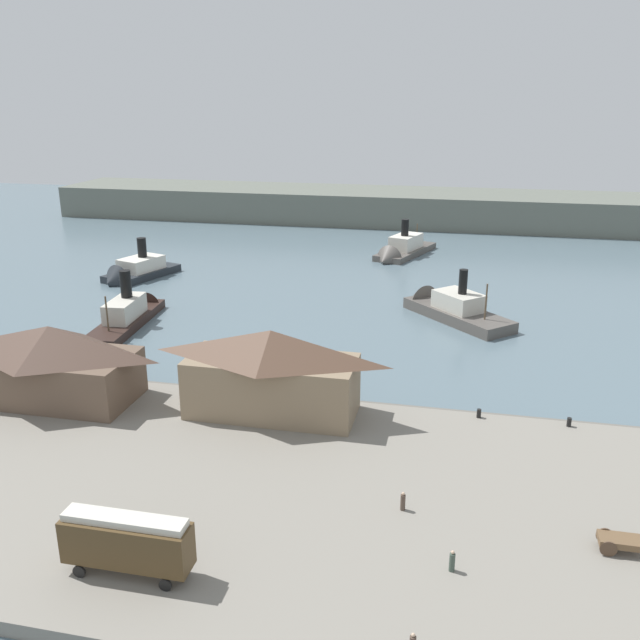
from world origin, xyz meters
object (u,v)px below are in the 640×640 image
at_px(ferry_shed_customs_shed, 272,372).
at_px(ferry_approaching_west, 134,272).
at_px(street_tram, 127,541).
at_px(ferry_moored_east, 400,251).
at_px(pedestrian_walking_west, 452,562).
at_px(horse_cart, 635,542).
at_px(ferry_outer_harbor, 447,307).
at_px(pedestrian_near_west_shed, 403,502).
at_px(ferry_shed_central_terminal, 53,362).
at_px(mooring_post_center_west, 479,413).
at_px(ferry_mid_harbor, 132,312).
at_px(mooring_post_west, 569,422).

bearing_deg(ferry_shed_customs_shed, ferry_approaching_west, 129.25).
xyz_separation_m(street_tram, ferry_moored_east, (7.56, 103.52, -2.45)).
bearing_deg(pedestrian_walking_west, ferry_moored_east, 98.00).
distance_m(horse_cart, ferry_moored_east, 97.53).
height_order(ferry_outer_harbor, ferry_moored_east, ferry_outer_harbor).
distance_m(pedestrian_walking_west, ferry_moored_east, 99.55).
distance_m(pedestrian_walking_west, pedestrian_near_west_shed, 7.62).
relative_size(ferry_shed_central_terminal, pedestrian_near_west_shed, 10.96).
bearing_deg(street_tram, pedestrian_near_west_shed, 33.28).
height_order(ferry_moored_east, ferry_approaching_west, ferry_moored_east).
bearing_deg(mooring_post_center_west, horse_cart, -61.18).
height_order(ferry_shed_central_terminal, horse_cart, ferry_shed_central_terminal).
height_order(mooring_post_center_west, ferry_mid_harbor, ferry_mid_harbor).
xyz_separation_m(mooring_post_center_west, ferry_approaching_west, (-61.22, 46.25, -0.29)).
relative_size(street_tram, mooring_post_center_west, 9.91).
xyz_separation_m(mooring_post_center_west, ferry_outer_harbor, (-4.63, 36.63, -0.25)).
distance_m(mooring_post_west, ferry_outer_harbor, 39.03).
distance_m(mooring_post_west, ferry_approaching_west, 83.82).
distance_m(pedestrian_near_west_shed, ferry_moored_east, 92.63).
distance_m(ferry_shed_central_terminal, mooring_post_west, 53.14).
xyz_separation_m(ferry_shed_central_terminal, mooring_post_west, (52.78, 4.95, -3.71)).
xyz_separation_m(ferry_shed_central_terminal, ferry_approaching_west, (-17.08, 51.27, -3.99)).
relative_size(street_tram, mooring_post_west, 9.91).
distance_m(ferry_outer_harbor, ferry_moored_east, 39.35).
relative_size(horse_cart, ferry_mid_harbor, 0.27).
relative_size(pedestrian_near_west_shed, ferry_outer_harbor, 0.09).
bearing_deg(pedestrian_walking_west, mooring_post_west, 66.47).
bearing_deg(ferry_shed_central_terminal, ferry_approaching_west, 108.42).
xyz_separation_m(ferry_shed_customs_shed, pedestrian_walking_west, (18.75, -20.75, -3.81)).
height_order(street_tram, pedestrian_near_west_shed, street_tram).
bearing_deg(ferry_mid_harbor, ferry_moored_east, 55.51).
bearing_deg(ferry_shed_central_terminal, pedestrian_near_west_shed, -18.34).
distance_m(ferry_shed_customs_shed, mooring_post_center_west, 21.30).
bearing_deg(ferry_shed_customs_shed, street_tram, -95.91).
bearing_deg(ferry_shed_central_terminal, pedestrian_walking_west, -24.39).
distance_m(ferry_shed_central_terminal, ferry_outer_harbor, 57.55).
height_order(ferry_shed_customs_shed, ferry_outer_harbor, ferry_shed_customs_shed).
distance_m(ferry_shed_central_terminal, pedestrian_walking_west, 46.55).
xyz_separation_m(pedestrian_walking_west, mooring_post_west, (10.50, 24.12, -0.28)).
relative_size(ferry_outer_harbor, ferry_mid_harbor, 0.85).
bearing_deg(ferry_moored_east, mooring_post_west, -71.89).
xyz_separation_m(ferry_shed_central_terminal, ferry_shed_customs_shed, (23.53, 1.58, 0.38)).
bearing_deg(ferry_outer_harbor, ferry_shed_central_terminal, -133.49).
bearing_deg(pedestrian_near_west_shed, ferry_moored_east, 96.10).
bearing_deg(mooring_post_center_west, ferry_shed_customs_shed, -170.51).
relative_size(ferry_shed_customs_shed, pedestrian_walking_west, 10.75).
xyz_separation_m(mooring_post_west, ferry_approaching_west, (-69.86, 46.33, -0.29)).
bearing_deg(street_tram, ferry_outer_harbor, 74.17).
bearing_deg(ferry_shed_central_terminal, ferry_outer_harbor, 46.51).
distance_m(ferry_shed_central_terminal, pedestrian_near_west_shed, 40.47).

